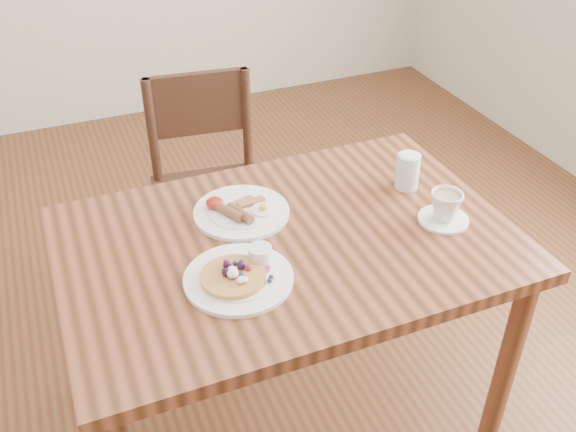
# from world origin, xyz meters

# --- Properties ---
(ground) EXTENTS (5.00, 5.00, 0.00)m
(ground) POSITION_xyz_m (0.00, 0.00, 0.00)
(ground) COLOR #562D18
(ground) RESTS_ON ground
(dining_table) EXTENTS (1.20, 0.80, 0.75)m
(dining_table) POSITION_xyz_m (0.00, 0.00, 0.65)
(dining_table) COLOR brown
(dining_table) RESTS_ON ground
(chair_far) EXTENTS (0.47, 0.47, 0.88)m
(chair_far) POSITION_xyz_m (-0.01, 0.74, 0.49)
(chair_far) COLOR #3B1E15
(chair_far) RESTS_ON ground
(pancake_plate) EXTENTS (0.27, 0.27, 0.06)m
(pancake_plate) POSITION_xyz_m (-0.17, -0.11, 0.76)
(pancake_plate) COLOR white
(pancake_plate) RESTS_ON dining_table
(breakfast_plate) EXTENTS (0.27, 0.27, 0.04)m
(breakfast_plate) POSITION_xyz_m (-0.08, 0.15, 0.76)
(breakfast_plate) COLOR white
(breakfast_plate) RESTS_ON dining_table
(teacup_saucer) EXTENTS (0.14, 0.14, 0.09)m
(teacup_saucer) POSITION_xyz_m (0.43, -0.09, 0.79)
(teacup_saucer) COLOR white
(teacup_saucer) RESTS_ON dining_table
(water_glass) EXTENTS (0.07, 0.07, 0.11)m
(water_glass) POSITION_xyz_m (0.42, 0.10, 0.80)
(water_glass) COLOR silver
(water_glass) RESTS_ON dining_table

